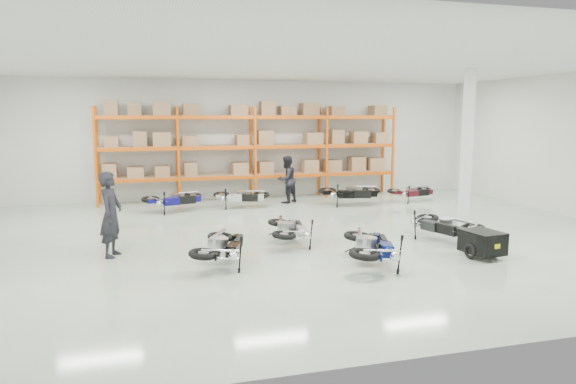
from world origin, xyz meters
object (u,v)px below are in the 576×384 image
object	(u,v)px
moto_blue_centre	(372,240)
moto_silver_left	(290,225)
moto_back_c	(350,189)
person_left	(111,214)
moto_back_d	(412,189)
moto_black_far_left	(222,241)
moto_touring_right	(443,220)
moto_back_b	(241,193)
trailer	(482,242)
moto_back_a	(174,196)
person_back	(287,179)

from	to	relation	value
moto_blue_centre	moto_silver_left	bearing A→B (deg)	-43.64
moto_back_c	person_left	xyz separation A→B (m)	(-7.76, -4.93, 0.38)
moto_back_c	moto_back_d	xyz separation A→B (m)	(2.50, 0.08, -0.11)
moto_silver_left	moto_black_far_left	xyz separation A→B (m)	(-1.83, -1.28, 0.02)
moto_touring_right	moto_back_b	distance (m)	7.37
trailer	moto_back_a	size ratio (longest dim) A/B	0.83
moto_silver_left	moto_back_c	world-z (taller)	moto_back_c
moto_silver_left	moto_back_a	distance (m)	5.91
moto_silver_left	moto_back_b	size ratio (longest dim) A/B	1.00
moto_touring_right	person_back	size ratio (longest dim) A/B	1.02
moto_black_far_left	moto_back_c	xyz separation A→B (m)	(5.46, 6.30, 0.05)
moto_back_c	moto_back_d	bearing A→B (deg)	-74.83
moto_silver_left	moto_back_b	world-z (taller)	moto_back_b
moto_touring_right	moto_blue_centre	bearing A→B (deg)	-165.70
moto_back_a	moto_back_c	bearing A→B (deg)	-108.51
moto_black_far_left	moto_back_b	size ratio (longest dim) A/B	1.04
moto_blue_centre	moto_back_d	xyz separation A→B (m)	(4.94, 7.28, -0.09)
trailer	person_left	distance (m)	8.34
moto_blue_centre	moto_silver_left	world-z (taller)	moto_blue_centre
moto_back_b	moto_blue_centre	bearing A→B (deg)	-153.98
moto_black_far_left	moto_back_a	world-z (taller)	moto_back_a
trailer	moto_back_c	size ratio (longest dim) A/B	0.77
moto_back_b	trailer	bearing A→B (deg)	-136.50
moto_silver_left	moto_back_d	xyz separation A→B (m)	(6.13, 5.10, -0.04)
trailer	moto_back_b	world-z (taller)	moto_back_b
moto_black_far_left	moto_touring_right	distance (m)	5.73
moto_back_c	person_left	bearing A→B (deg)	135.69
moto_touring_right	moto_back_b	bearing A→B (deg)	107.69
moto_touring_right	person_left	size ratio (longest dim) A/B	0.91
trailer	person_back	bearing A→B (deg)	97.39
moto_black_far_left	person_left	bearing A→B (deg)	-9.45
trailer	person_back	world-z (taller)	person_back
trailer	person_left	bearing A→B (deg)	155.81
moto_blue_centre	moto_black_far_left	distance (m)	3.15
trailer	person_back	xyz separation A→B (m)	(-2.30, 8.28, 0.51)
moto_back_c	moto_back_a	bearing A→B (deg)	100.14
moto_silver_left	moto_back_c	size ratio (longest dim) A/B	0.88
moto_black_far_left	moto_back_d	distance (m)	10.21
moto_touring_right	trailer	distance (m)	1.61
trailer	moto_black_far_left	bearing A→B (deg)	162.59
person_left	person_back	world-z (taller)	person_left
moto_black_far_left	moto_back_c	distance (m)	8.34
moto_touring_right	person_back	xyz separation A→B (m)	(-2.30, 6.68, 0.32)
moto_silver_left	moto_blue_centre	bearing A→B (deg)	127.86
moto_back_a	moto_back_d	xyz separation A→B (m)	(8.63, -0.25, -0.06)
moto_silver_left	moto_back_c	bearing A→B (deg)	-116.58
moto_silver_left	moto_back_b	bearing A→B (deg)	-78.27
moto_back_b	person_left	bearing A→B (deg)	159.88
moto_back_a	moto_back_d	size ratio (longest dim) A/B	1.12
moto_silver_left	moto_back_d	size ratio (longest dim) A/B	1.07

